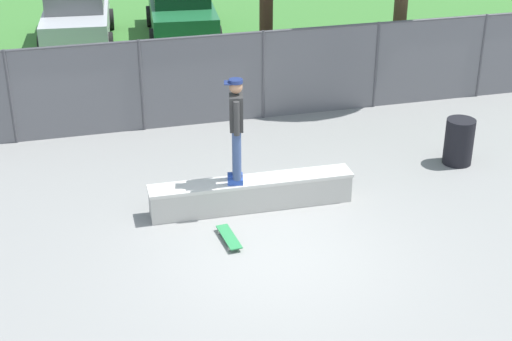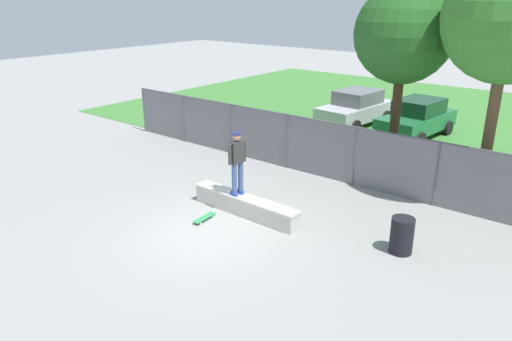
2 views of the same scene
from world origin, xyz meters
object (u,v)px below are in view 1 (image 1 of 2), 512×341
object	(u,v)px
car_silver	(76,14)
skateboarder	(236,126)
concrete_ledge	(252,193)
car_green	(181,9)
skateboard	(229,237)
trash_bin	(459,142)

from	to	relation	value
car_silver	skateboarder	bearing A→B (deg)	-79.36
concrete_ledge	car_green	world-z (taller)	car_green
concrete_ledge	skateboard	xyz separation A→B (m)	(-0.64, -1.00, -0.20)
car_green	skateboard	bearing A→B (deg)	-96.44
skateboard	car_green	distance (m)	11.96
skateboarder	skateboard	distance (m)	1.84
car_green	concrete_ledge	bearing A→B (deg)	-93.68
car_silver	concrete_ledge	bearing A→B (deg)	-78.04
skateboarder	concrete_ledge	bearing A→B (deg)	1.70
car_silver	car_green	distance (m)	3.03
skateboard	trash_bin	xyz separation A→B (m)	(4.99, 1.73, 0.38)
trash_bin	skateboard	bearing A→B (deg)	-160.91
skateboarder	skateboard	bearing A→B (deg)	-110.86
car_silver	car_green	world-z (taller)	same
trash_bin	car_silver	bearing A→B (deg)	123.03
car_silver	car_green	xyz separation A→B (m)	(3.03, -0.14, 0.00)
skateboarder	trash_bin	bearing A→B (deg)	9.07
skateboarder	car_silver	xyz separation A→B (m)	(-2.07, 11.01, -0.74)
concrete_ledge	car_green	size ratio (longest dim) A/B	0.82
skateboarder	car_green	xyz separation A→B (m)	(0.96, 10.87, -0.74)
concrete_ledge	skateboarder	world-z (taller)	skateboarder
skateboarder	car_green	size ratio (longest dim) A/B	0.42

